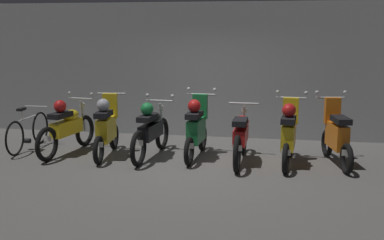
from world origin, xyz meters
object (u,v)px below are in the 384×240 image
Objects in this scene: motorbike_slot_1 at (107,127)px; motorbike_slot_2 at (151,130)px; motorbike_slot_6 at (336,136)px; motorbike_slot_5 at (289,134)px; motorbike_slot_4 at (241,136)px; motorbike_slot_0 at (67,127)px; bicycle at (28,132)px; motorbike_slot_3 at (196,128)px.

motorbike_slot_2 is at bearing 5.07° from motorbike_slot_1.
motorbike_slot_2 is 3.41m from motorbike_slot_6.
motorbike_slot_5 reaches higher than motorbike_slot_2.
motorbike_slot_6 is at bearing 11.19° from motorbike_slot_5.
motorbike_slot_1 is 0.86× the size of motorbike_slot_4.
motorbike_slot_0 is 0.99× the size of motorbike_slot_2.
motorbike_slot_4 is at bearing -2.07° from motorbike_slot_2.
motorbike_slot_0 is at bearing -179.10° from motorbike_slot_6.
motorbike_slot_1 is 0.97× the size of bicycle.
motorbike_slot_5 is at bearing -1.16° from motorbike_slot_0.
motorbike_slot_0 is at bearing 173.64° from motorbike_slot_1.
motorbike_slot_6 is (4.26, 0.17, -0.04)m from motorbike_slot_1.
motorbike_slot_0 reaches higher than motorbike_slot_4.
motorbike_slot_2 is at bearing -178.33° from motorbike_slot_6.
bicycle is (-5.18, 0.23, -0.21)m from motorbike_slot_5.
motorbike_slot_0 is 1.16× the size of motorbike_slot_6.
motorbike_slot_3 is 1.72m from motorbike_slot_5.
motorbike_slot_6 is at bearing -0.64° from bicycle.
motorbike_slot_5 is (2.56, -0.07, 0.04)m from motorbike_slot_2.
bicycle is at bearing 179.36° from motorbike_slot_6.
motorbike_slot_6 is at bearing -0.51° from motorbike_slot_3.
motorbike_slot_4 is (2.56, 0.01, -0.08)m from motorbike_slot_1.
motorbike_slot_6 reaches higher than bicycle.
motorbike_slot_0 is 1.15× the size of motorbike_slot_5.
motorbike_slot_1 reaches higher than bicycle.
motorbike_slot_4 is (3.41, -0.08, -0.04)m from motorbike_slot_0.
motorbike_slot_3 is (2.56, 0.10, 0.04)m from motorbike_slot_0.
motorbike_slot_1 is 0.86m from motorbike_slot_2.
motorbike_slot_5 is at bearing 0.14° from motorbike_slot_1.
motorbike_slot_3 reaches higher than motorbike_slot_4.
motorbike_slot_1 is at bearing -174.93° from motorbike_slot_2.
motorbike_slot_3 is 3.48m from bicycle.
motorbike_slot_3 reaches higher than motorbike_slot_1.
motorbike_slot_4 is at bearing -12.14° from motorbike_slot_3.
motorbike_slot_6 is at bearing 1.67° from motorbike_slot_2.
motorbike_slot_5 is 1.01× the size of motorbike_slot_6.
bicycle is (-2.62, 0.17, -0.17)m from motorbike_slot_2.
motorbike_slot_2 reaches higher than motorbike_slot_4.
motorbike_slot_5 reaches higher than motorbike_slot_0.
motorbike_slot_5 is at bearing -6.34° from motorbike_slot_3.
motorbike_slot_6 is (2.55, -0.02, -0.04)m from motorbike_slot_3.
motorbike_slot_1 is (0.85, -0.09, 0.04)m from motorbike_slot_0.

